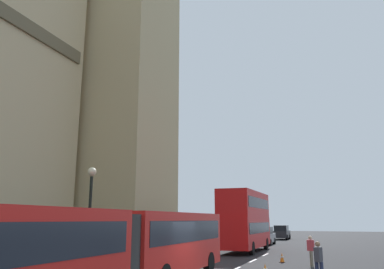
% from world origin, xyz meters
% --- Properties ---
extents(articulated_bus, '(18.55, 2.54, 2.90)m').
position_xyz_m(articulated_bus, '(-4.02, 1.99, 1.75)').
color(articulated_bus, red).
rests_on(articulated_bus, ground_plane).
extents(double_decker_bus, '(9.46, 2.54, 4.90)m').
position_xyz_m(double_decker_bus, '(17.03, 2.00, 2.71)').
color(double_decker_bus, red).
rests_on(double_decker_bus, ground_plane).
extents(sedan_lead, '(4.40, 1.86, 1.85)m').
position_xyz_m(sedan_lead, '(26.80, 2.22, 0.91)').
color(sedan_lead, gray).
rests_on(sedan_lead, ground_plane).
extents(sedan_trailing, '(4.40, 1.86, 1.85)m').
position_xyz_m(sedan_trailing, '(38.63, 1.94, 0.91)').
color(sedan_trailing, black).
rests_on(sedan_trailing, ground_plane).
extents(traffic_cone_east, '(0.36, 0.36, 0.58)m').
position_xyz_m(traffic_cone_east, '(9.83, -1.91, 0.28)').
color(traffic_cone_east, black).
rests_on(traffic_cone_east, ground_plane).
extents(street_lamp, '(0.44, 0.44, 5.27)m').
position_xyz_m(street_lamp, '(1.33, 6.50, 3.06)').
color(street_lamp, black).
rests_on(street_lamp, ground_plane).
extents(pedestrian_near_cones, '(0.45, 0.35, 1.69)m').
position_xyz_m(pedestrian_near_cones, '(2.23, -4.47, 0.91)').
color(pedestrian_near_cones, '#262D4C').
rests_on(pedestrian_near_cones, ground_plane).
extents(pedestrian_by_kerb, '(0.36, 0.41, 1.69)m').
position_xyz_m(pedestrian_by_kerb, '(8.18, -3.78, 0.91)').
color(pedestrian_by_kerb, '#726651').
rests_on(pedestrian_by_kerb, ground_plane).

